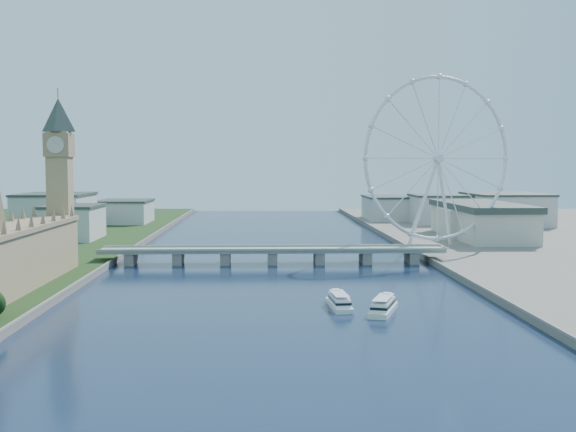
{
  "coord_description": "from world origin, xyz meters",
  "views": [
    {
      "loc": [
        -6.59,
        -159.74,
        62.75
      ],
      "look_at": [
        6.76,
        210.0,
        36.88
      ],
      "focal_mm": 45.0,
      "sensor_mm": 36.0,
      "label": 1
    }
  ],
  "objects": [
    {
      "name": "westminster_bridge",
      "position": [
        0.0,
        300.0,
        6.63
      ],
      "size": [
        220.0,
        22.0,
        9.5
      ],
      "color": "gray",
      "rests_on": "ground"
    },
    {
      "name": "tour_boat_near",
      "position": [
        27.45,
        154.12,
        0.0
      ],
      "size": [
        10.19,
        32.15,
        7.02
      ],
      "primitive_type": null,
      "rotation": [
        0.0,
        0.0,
        0.07
      ],
      "color": "white",
      "rests_on": "ground"
    },
    {
      "name": "city_skyline",
      "position": [
        39.22,
        560.08,
        16.96
      ],
      "size": [
        505.0,
        280.0,
        32.0
      ],
      "color": "beige",
      "rests_on": "ground"
    },
    {
      "name": "big_ben",
      "position": [
        -128.0,
        278.0,
        66.57
      ],
      "size": [
        20.02,
        20.02,
        110.0
      ],
      "color": "tan",
      "rests_on": "ground"
    },
    {
      "name": "county_hall",
      "position": [
        175.0,
        430.0,
        0.0
      ],
      "size": [
        54.0,
        144.0,
        35.0
      ],
      "primitive_type": null,
      "color": "beige",
      "rests_on": "ground"
    },
    {
      "name": "tour_boat_far",
      "position": [
        45.06,
        142.72,
        0.0
      ],
      "size": [
        18.77,
        33.62,
        7.25
      ],
      "primitive_type": null,
      "rotation": [
        0.0,
        0.0,
        -0.34
      ],
      "color": "silver",
      "rests_on": "ground"
    },
    {
      "name": "london_eye",
      "position": [
        119.98,
        355.08,
        67.52
      ],
      "size": [
        113.6,
        39.12,
        124.3
      ],
      "color": "silver",
      "rests_on": "ground"
    }
  ]
}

